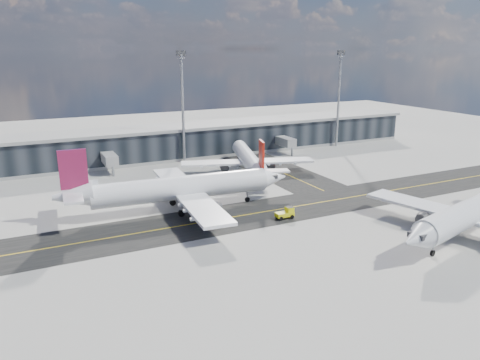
{
  "coord_description": "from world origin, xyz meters",
  "views": [
    {
      "loc": [
        -40.08,
        -67.87,
        29.26
      ],
      "look_at": [
        -2.17,
        9.73,
        5.0
      ],
      "focal_mm": 35.0,
      "sensor_mm": 36.0,
      "label": 1
    }
  ],
  "objects_px": {
    "airliner_af": "(178,188)",
    "airliner_near": "(476,210)",
    "airliner_redtail": "(249,160)",
    "service_van": "(248,160)",
    "baggage_tug": "(286,213)"
  },
  "relations": [
    {
      "from": "airliner_redtail",
      "to": "airliner_af",
      "type": "bearing_deg",
      "value": -126.22
    },
    {
      "from": "airliner_near",
      "to": "airliner_af",
      "type": "bearing_deg",
      "value": 36.45
    },
    {
      "from": "airliner_redtail",
      "to": "airliner_near",
      "type": "relative_size",
      "value": 0.89
    },
    {
      "from": "service_van",
      "to": "airliner_near",
      "type": "bearing_deg",
      "value": -92.41
    },
    {
      "from": "airliner_af",
      "to": "airliner_near",
      "type": "distance_m",
      "value": 51.02
    },
    {
      "from": "airliner_af",
      "to": "airliner_redtail",
      "type": "distance_m",
      "value": 29.26
    },
    {
      "from": "airliner_redtail",
      "to": "service_van",
      "type": "xyz_separation_m",
      "value": [
        5.79,
        11.44,
        -2.97
      ]
    },
    {
      "from": "baggage_tug",
      "to": "service_van",
      "type": "xyz_separation_m",
      "value": [
        13.51,
        41.29,
        -0.3
      ]
    },
    {
      "from": "airliner_near",
      "to": "baggage_tug",
      "type": "height_order",
      "value": "airliner_near"
    },
    {
      "from": "baggage_tug",
      "to": "airliner_af",
      "type": "bearing_deg",
      "value": -126.7
    },
    {
      "from": "airliner_near",
      "to": "service_van",
      "type": "height_order",
      "value": "airliner_near"
    },
    {
      "from": "airliner_redtail",
      "to": "service_van",
      "type": "height_order",
      "value": "airliner_redtail"
    },
    {
      "from": "airliner_redtail",
      "to": "airliner_near",
      "type": "distance_m",
      "value": 52.08
    },
    {
      "from": "airliner_redtail",
      "to": "service_van",
      "type": "relative_size",
      "value": 6.99
    },
    {
      "from": "airliner_redtail",
      "to": "service_van",
      "type": "bearing_deg",
      "value": 80.42
    }
  ]
}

